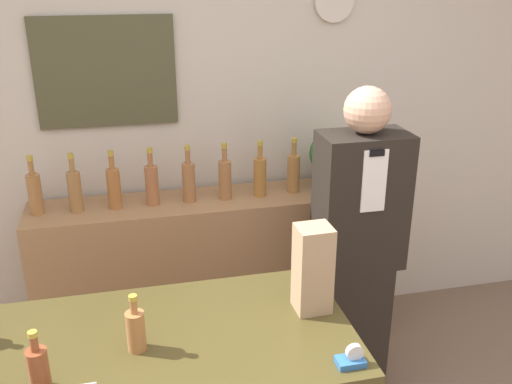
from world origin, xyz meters
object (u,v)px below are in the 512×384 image
at_px(shopkeeper, 357,252).
at_px(paper_bag, 313,269).
at_px(potted_plant, 331,160).
at_px(tape_dispenser, 352,358).

height_order(shopkeeper, paper_bag, shopkeeper).
distance_m(potted_plant, paper_bag, 1.29).
xyz_separation_m(potted_plant, tape_dispenser, (-0.48, -1.52, -0.13)).
height_order(shopkeeper, potted_plant, shopkeeper).
bearing_deg(potted_plant, tape_dispenser, -107.55).
bearing_deg(tape_dispenser, shopkeeper, 66.00).
xyz_separation_m(paper_bag, tape_dispenser, (0.02, -0.33, -0.14)).
height_order(shopkeeper, tape_dispenser, shopkeeper).
xyz_separation_m(potted_plant, paper_bag, (-0.51, -1.19, 0.01)).
xyz_separation_m(shopkeeper, potted_plant, (0.06, 0.57, 0.29)).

